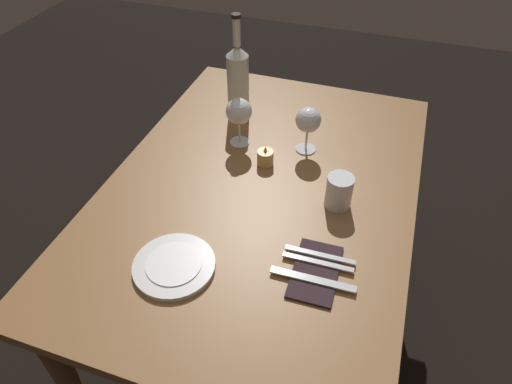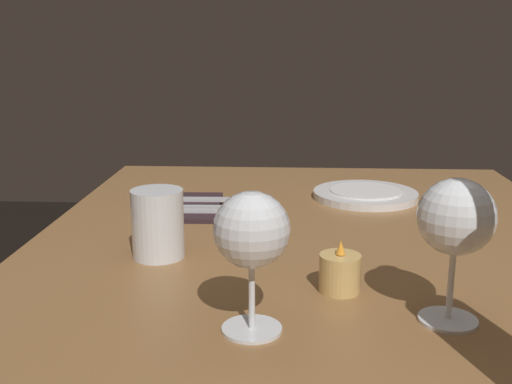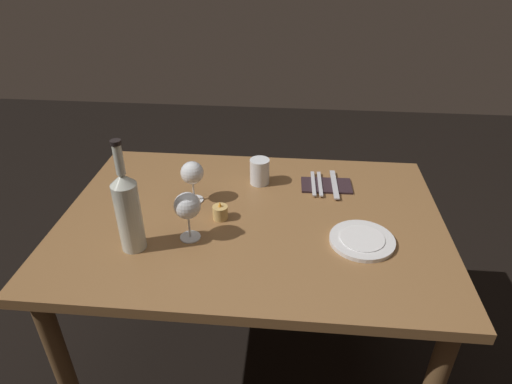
{
  "view_description": "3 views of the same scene",
  "coord_description": "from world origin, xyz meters",
  "px_view_note": "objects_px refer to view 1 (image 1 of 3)",
  "views": [
    {
      "loc": [
        0.97,
        0.31,
        1.64
      ],
      "look_at": [
        0.08,
        0.01,
        0.79
      ],
      "focal_mm": 31.8,
      "sensor_mm": 36.0,
      "label": 1
    },
    {
      "loc": [
        -0.82,
        0.05,
        1.05
      ],
      "look_at": [
        0.04,
        0.09,
        0.83
      ],
      "focal_mm": 42.94,
      "sensor_mm": 36.0,
      "label": 2
    },
    {
      "loc": [
        0.13,
        -1.23,
        1.6
      ],
      "look_at": [
        0.01,
        0.04,
        0.82
      ],
      "focal_mm": 30.75,
      "sensor_mm": 36.0,
      "label": 3
    }
  ],
  "objects_px": {
    "water_tumbler": "(339,193)",
    "fork_inner": "(318,262)",
    "wine_glass_right": "(308,121)",
    "dinner_plate": "(174,265)",
    "wine_bottle": "(238,80)",
    "fork_outer": "(320,255)",
    "votive_candle": "(265,158)",
    "table_knife": "(313,279)",
    "wine_glass_left": "(239,112)",
    "folded_napkin": "(315,272)"
  },
  "relations": [
    {
      "from": "folded_napkin",
      "to": "table_knife",
      "type": "distance_m",
      "value": 0.03
    },
    {
      "from": "wine_glass_right",
      "to": "votive_candle",
      "type": "distance_m",
      "value": 0.18
    },
    {
      "from": "water_tumbler",
      "to": "fork_outer",
      "type": "xyz_separation_m",
      "value": [
        0.21,
        -0.0,
        -0.03
      ]
    },
    {
      "from": "fork_outer",
      "to": "water_tumbler",
      "type": "bearing_deg",
      "value": 178.98
    },
    {
      "from": "votive_candle",
      "to": "fork_inner",
      "type": "height_order",
      "value": "votive_candle"
    },
    {
      "from": "table_knife",
      "to": "dinner_plate",
      "type": "bearing_deg",
      "value": -78.81
    },
    {
      "from": "water_tumbler",
      "to": "fork_inner",
      "type": "bearing_deg",
      "value": -0.91
    },
    {
      "from": "wine_bottle",
      "to": "table_knife",
      "type": "bearing_deg",
      "value": 33.58
    },
    {
      "from": "votive_candle",
      "to": "folded_napkin",
      "type": "xyz_separation_m",
      "value": [
        0.37,
        0.25,
        -0.02
      ]
    },
    {
      "from": "wine_glass_right",
      "to": "dinner_plate",
      "type": "bearing_deg",
      "value": -18.36
    },
    {
      "from": "fork_inner",
      "to": "water_tumbler",
      "type": "bearing_deg",
      "value": 179.09
    },
    {
      "from": "wine_glass_left",
      "to": "fork_inner",
      "type": "xyz_separation_m",
      "value": [
        0.42,
        0.36,
        -0.11
      ]
    },
    {
      "from": "wine_bottle",
      "to": "fork_outer",
      "type": "relative_size",
      "value": 2.02
    },
    {
      "from": "wine_glass_right",
      "to": "table_knife",
      "type": "bearing_deg",
      "value": 15.76
    },
    {
      "from": "wine_glass_right",
      "to": "votive_candle",
      "type": "relative_size",
      "value": 2.32
    },
    {
      "from": "fork_inner",
      "to": "folded_napkin",
      "type": "bearing_deg",
      "value": 0.0
    },
    {
      "from": "fork_outer",
      "to": "table_knife",
      "type": "height_order",
      "value": "same"
    },
    {
      "from": "fork_inner",
      "to": "fork_outer",
      "type": "xyz_separation_m",
      "value": [
        -0.02,
        0.0,
        0.0
      ]
    },
    {
      "from": "votive_candle",
      "to": "wine_glass_left",
      "type": "bearing_deg",
      "value": -124.61
    },
    {
      "from": "wine_glass_right",
      "to": "votive_candle",
      "type": "xyz_separation_m",
      "value": [
        0.11,
        -0.1,
        -0.09
      ]
    },
    {
      "from": "wine_bottle",
      "to": "dinner_plate",
      "type": "height_order",
      "value": "wine_bottle"
    },
    {
      "from": "wine_glass_right",
      "to": "table_knife",
      "type": "xyz_separation_m",
      "value": [
        0.51,
        0.14,
        -0.1
      ]
    },
    {
      "from": "dinner_plate",
      "to": "wine_glass_left",
      "type": "bearing_deg",
      "value": -177.25
    },
    {
      "from": "wine_glass_right",
      "to": "dinner_plate",
      "type": "distance_m",
      "value": 0.62
    },
    {
      "from": "folded_napkin",
      "to": "dinner_plate",
      "type": "bearing_deg",
      "value": -73.98
    },
    {
      "from": "water_tumbler",
      "to": "folded_napkin",
      "type": "xyz_separation_m",
      "value": [
        0.26,
        -0.0,
        -0.04
      ]
    },
    {
      "from": "folded_napkin",
      "to": "table_knife",
      "type": "xyz_separation_m",
      "value": [
        0.03,
        0.0,
        0.01
      ]
    },
    {
      "from": "folded_napkin",
      "to": "fork_outer",
      "type": "relative_size",
      "value": 1.07
    },
    {
      "from": "water_tumbler",
      "to": "votive_candle",
      "type": "xyz_separation_m",
      "value": [
        -0.11,
        -0.25,
        -0.02
      ]
    },
    {
      "from": "votive_candle",
      "to": "dinner_plate",
      "type": "height_order",
      "value": "votive_candle"
    },
    {
      "from": "votive_candle",
      "to": "fork_outer",
      "type": "xyz_separation_m",
      "value": [
        0.32,
        0.25,
        -0.01
      ]
    },
    {
      "from": "wine_glass_left",
      "to": "fork_outer",
      "type": "bearing_deg",
      "value": 42.31
    },
    {
      "from": "wine_glass_left",
      "to": "table_knife",
      "type": "height_order",
      "value": "wine_glass_left"
    },
    {
      "from": "dinner_plate",
      "to": "fork_inner",
      "type": "xyz_separation_m",
      "value": [
        -0.12,
        0.34,
        0.0
      ]
    },
    {
      "from": "wine_bottle",
      "to": "dinner_plate",
      "type": "bearing_deg",
      "value": 7.16
    },
    {
      "from": "wine_glass_left",
      "to": "dinner_plate",
      "type": "relative_size",
      "value": 0.8
    },
    {
      "from": "table_knife",
      "to": "folded_napkin",
      "type": "bearing_deg",
      "value": 180.0
    },
    {
      "from": "wine_bottle",
      "to": "fork_inner",
      "type": "xyz_separation_m",
      "value": [
        0.59,
        0.43,
        -0.13
      ]
    },
    {
      "from": "wine_glass_left",
      "to": "fork_inner",
      "type": "distance_m",
      "value": 0.57
    },
    {
      "from": "wine_glass_left",
      "to": "wine_bottle",
      "type": "relative_size",
      "value": 0.45
    },
    {
      "from": "folded_napkin",
      "to": "fork_outer",
      "type": "height_order",
      "value": "fork_outer"
    },
    {
      "from": "votive_candle",
      "to": "dinner_plate",
      "type": "distance_m",
      "value": 0.47
    },
    {
      "from": "wine_bottle",
      "to": "votive_candle",
      "type": "relative_size",
      "value": 5.42
    },
    {
      "from": "wine_bottle",
      "to": "folded_napkin",
      "type": "xyz_separation_m",
      "value": [
        0.61,
        0.43,
        -0.13
      ]
    },
    {
      "from": "folded_napkin",
      "to": "wine_glass_left",
      "type": "bearing_deg",
      "value": -141.04
    },
    {
      "from": "wine_glass_left",
      "to": "table_knife",
      "type": "distance_m",
      "value": 0.61
    },
    {
      "from": "wine_bottle",
      "to": "fork_outer",
      "type": "xyz_separation_m",
      "value": [
        0.56,
        0.43,
        -0.13
      ]
    },
    {
      "from": "votive_candle",
      "to": "table_knife",
      "type": "xyz_separation_m",
      "value": [
        0.4,
        0.25,
        -0.01
      ]
    },
    {
      "from": "dinner_plate",
      "to": "folded_napkin",
      "type": "distance_m",
      "value": 0.35
    },
    {
      "from": "wine_bottle",
      "to": "fork_outer",
      "type": "distance_m",
      "value": 0.72
    }
  ]
}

